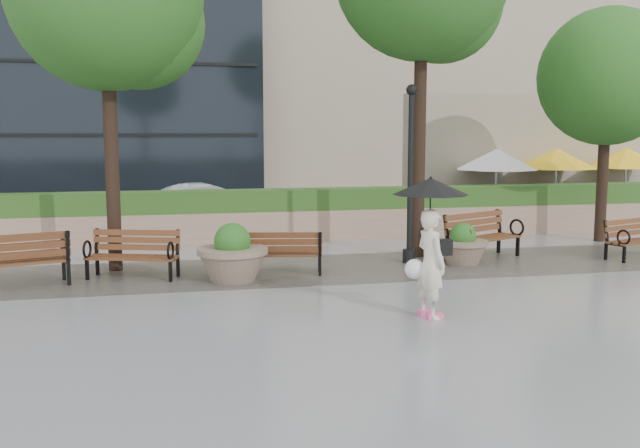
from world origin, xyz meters
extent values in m
plane|color=gray|center=(0.00, 0.00, 0.00)|extent=(100.00, 100.00, 0.00)
cube|color=#383330|center=(0.00, 3.00, 0.01)|extent=(28.00, 3.20, 0.01)
cube|color=tan|center=(0.00, 7.00, 0.40)|extent=(24.00, 0.80, 0.80)
cube|color=#2A501A|center=(0.00, 7.00, 1.08)|extent=(24.00, 0.75, 0.55)
cube|color=tan|center=(9.50, 10.00, 2.00)|extent=(10.00, 0.60, 4.00)
cube|color=#2A501A|center=(9.00, 7.80, 0.45)|extent=(8.00, 0.50, 0.90)
cube|color=black|center=(0.00, 11.00, 0.00)|extent=(40.00, 7.00, 0.00)
cube|color=brown|center=(-5.62, 2.46, 0.47)|extent=(2.01, 1.10, 0.05)
cube|color=brown|center=(-5.54, 2.17, 0.80)|extent=(1.88, 0.67, 0.45)
cube|color=black|center=(-5.61, 2.43, 0.25)|extent=(2.04, 1.20, 0.49)
torus|color=black|center=(-4.80, 2.90, 0.66)|extent=(0.16, 0.39, 0.40)
cube|color=brown|center=(-3.53, 2.80, 0.43)|extent=(1.82, 1.04, 0.05)
cube|color=brown|center=(-3.45, 3.06, 0.73)|extent=(1.69, 0.65, 0.41)
cube|color=black|center=(-3.52, 2.83, 0.22)|extent=(1.85, 1.13, 0.45)
torus|color=black|center=(-4.37, 2.89, 0.60)|extent=(0.16, 0.36, 0.36)
torus|color=black|center=(-2.80, 2.38, 0.60)|extent=(0.16, 0.36, 0.36)
cube|color=brown|center=(-0.64, 2.68, 0.40)|extent=(1.72, 0.80, 0.05)
cube|color=brown|center=(-0.68, 2.43, 0.69)|extent=(1.64, 0.42, 0.39)
cube|color=black|center=(-0.64, 2.66, 0.21)|extent=(1.73, 0.89, 0.42)
torus|color=black|center=(0.16, 2.70, 0.57)|extent=(0.11, 0.34, 0.34)
torus|color=black|center=(-1.37, 2.99, 0.57)|extent=(0.11, 0.34, 0.34)
cube|color=brown|center=(4.07, 3.34, 0.47)|extent=(1.98, 1.37, 0.05)
cube|color=brown|center=(3.94, 3.61, 0.80)|extent=(1.79, 0.96, 0.45)
cube|color=black|center=(4.06, 3.37, 0.25)|extent=(2.03, 1.46, 0.49)
torus|color=black|center=(3.34, 2.77, 0.66)|extent=(0.22, 0.38, 0.40)
torus|color=black|center=(4.98, 3.57, 0.66)|extent=(0.22, 0.38, 0.40)
cube|color=brown|center=(7.50, 2.67, 0.40)|extent=(1.72, 1.01, 0.05)
cube|color=brown|center=(7.41, 2.91, 0.69)|extent=(1.60, 0.65, 0.39)
cube|color=black|center=(7.49, 2.69, 0.21)|extent=(1.75, 1.10, 0.42)
torus|color=black|center=(6.82, 2.26, 0.57)|extent=(0.15, 0.34, 0.34)
cylinder|color=#7F6B56|center=(-1.65, 2.15, 0.60)|extent=(1.35, 1.35, 0.11)
sphere|color=#164614|center=(-1.65, 2.15, 0.78)|extent=(0.69, 0.69, 0.69)
cylinder|color=#7F6B56|center=(3.34, 2.85, 0.48)|extent=(1.08, 1.08, 0.09)
sphere|color=#164614|center=(3.34, 2.85, 0.63)|extent=(0.56, 0.56, 0.56)
cylinder|color=black|center=(2.28, 3.25, 1.83)|extent=(0.12, 0.12, 3.67)
cylinder|color=black|center=(2.28, 3.25, 0.15)|extent=(0.28, 0.28, 0.30)
sphere|color=black|center=(2.28, 3.25, 3.72)|extent=(0.24, 0.24, 0.24)
cylinder|color=black|center=(-3.91, 3.75, 2.59)|extent=(0.28, 0.28, 5.18)
sphere|color=#164614|center=(-3.31, 4.05, 5.04)|extent=(2.69, 2.69, 2.69)
cylinder|color=black|center=(2.72, 3.95, 2.94)|extent=(0.28, 0.28, 5.88)
sphere|color=#164614|center=(3.32, 4.25, 5.71)|extent=(2.70, 2.70, 2.70)
cylinder|color=black|center=(8.19, 5.18, 1.97)|extent=(0.28, 0.28, 3.94)
sphere|color=#164614|center=(8.19, 5.18, 4.22)|extent=(3.48, 3.48, 3.48)
sphere|color=#164614|center=(8.79, 5.48, 3.83)|extent=(2.44, 2.44, 2.44)
cylinder|color=black|center=(6.90, 8.59, 0.05)|extent=(0.40, 0.40, 0.10)
cylinder|color=#99999E|center=(6.90, 8.59, 1.10)|extent=(0.06, 0.06, 2.20)
cone|color=white|center=(6.90, 8.59, 2.00)|extent=(2.50, 2.50, 0.60)
cylinder|color=black|center=(8.99, 8.78, 0.05)|extent=(0.40, 0.40, 0.10)
cylinder|color=#99999E|center=(8.99, 8.78, 1.10)|extent=(0.06, 0.06, 2.20)
cone|color=yellow|center=(8.99, 8.78, 2.00)|extent=(2.50, 2.50, 0.60)
cylinder|color=black|center=(11.47, 8.85, 0.05)|extent=(0.40, 0.40, 0.10)
cylinder|color=#99999E|center=(11.47, 8.85, 1.10)|extent=(0.06, 0.06, 2.20)
cone|color=yellow|center=(11.47, 8.85, 2.00)|extent=(2.50, 2.50, 0.60)
imported|color=silver|center=(-1.60, 10.08, 0.65)|extent=(4.09, 1.96, 1.29)
imported|color=#EDE5C7|center=(1.09, -1.11, 0.90)|extent=(0.58, 0.73, 1.80)
cube|color=#F2598C|center=(1.06, -0.99, 0.04)|extent=(0.16, 0.27, 0.09)
cube|color=#F2598C|center=(1.12, -1.24, 0.04)|extent=(0.16, 0.27, 0.09)
cube|color=black|center=(1.29, -1.01, 1.07)|extent=(0.18, 0.35, 0.25)
sphere|color=white|center=(0.89, -0.93, 0.73)|extent=(0.31, 0.31, 0.31)
cylinder|color=black|center=(1.08, -1.06, 1.57)|extent=(0.02, 0.02, 0.95)
cone|color=black|center=(1.08, -1.06, 2.02)|extent=(1.17, 1.17, 0.25)
camera|label=1|loc=(-2.86, -11.25, 2.87)|focal=40.00mm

